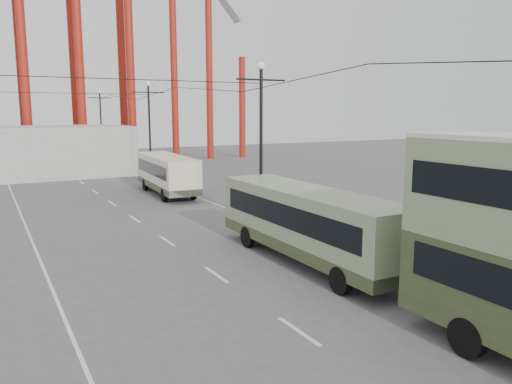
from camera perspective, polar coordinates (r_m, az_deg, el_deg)
road_markings at (r=29.25m, az=-12.23°, el=-3.83°), size 12.52×120.00×0.01m
lamp_post_mid at (r=29.53m, az=0.58°, el=5.67°), size 3.20×0.44×9.32m
lamp_post_far at (r=49.85m, az=-12.06°, el=6.91°), size 3.20×0.44×9.32m
lamp_post_distant at (r=71.18m, az=-17.28°, el=7.33°), size 3.20×0.44×9.32m
fairground_shed at (r=54.88m, az=-25.86°, el=4.11°), size 22.00×10.00×5.00m
single_decker_green at (r=21.64m, az=5.95°, el=-3.39°), size 2.66×11.28×3.19m
single_decker_cream at (r=39.88m, az=-10.16°, el=2.18°), size 3.06×9.94×3.05m
pedestrian at (r=19.20m, az=9.64°, el=-8.08°), size 0.72×0.62×1.67m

